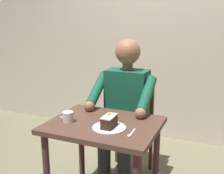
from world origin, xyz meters
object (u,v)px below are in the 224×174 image
object	(u,v)px
seated_person	(124,110)
cake_slice	(109,121)
dessert_spoon	(131,134)
chair	(130,122)
dining_table	(104,137)
coffee_cup	(68,117)

from	to	relation	value
seated_person	cake_slice	size ratio (longest dim) A/B	9.03
cake_slice	dessert_spoon	xyz separation A→B (m)	(-0.17, 0.04, -0.05)
chair	cake_slice	size ratio (longest dim) A/B	6.39
dining_table	dessert_spoon	world-z (taller)	dessert_spoon
cake_slice	coffee_cup	world-z (taller)	cake_slice
chair	cake_slice	bearing A→B (deg)	96.76
coffee_cup	dessert_spoon	xyz separation A→B (m)	(-0.50, 0.04, -0.04)
chair	coffee_cup	distance (m)	0.76
dining_table	chair	bearing A→B (deg)	-90.00
seated_person	coffee_cup	size ratio (longest dim) A/B	11.39
chair	cake_slice	distance (m)	0.72
dining_table	seated_person	size ratio (longest dim) A/B	0.62
dining_table	chair	distance (m)	0.60
seated_person	cake_slice	world-z (taller)	seated_person
dining_table	seated_person	xyz separation A→B (m)	(0.00, -0.42, 0.08)
dining_table	cake_slice	distance (m)	0.20
chair	seated_person	bearing A→B (deg)	90.00
dessert_spoon	seated_person	bearing A→B (deg)	-64.97
coffee_cup	dessert_spoon	size ratio (longest dim) A/B	0.79
chair	dessert_spoon	distance (m)	0.78
seated_person	dessert_spoon	size ratio (longest dim) A/B	8.99
dining_table	coffee_cup	distance (m)	0.31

